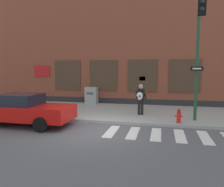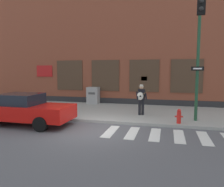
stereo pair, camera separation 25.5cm
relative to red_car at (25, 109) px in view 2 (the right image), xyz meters
name	(u,v)px [view 2 (the right image)]	position (x,y,z in m)	size (l,w,h in m)	color
ground_plane	(94,130)	(3.59, -0.09, -0.77)	(160.00, 160.00, 0.00)	#56565B
sidewalk	(116,112)	(3.59, 4.02, -0.70)	(28.00, 5.65, 0.14)	#9E9E99
building_backdrop	(129,48)	(3.59, 8.84, 3.72)	(28.00, 4.06, 8.99)	brown
crosswalk	(167,135)	(6.75, -0.11, -0.76)	(5.20, 1.90, 0.01)	silver
red_car	(25,109)	(0.00, 0.00, 0.00)	(4.60, 2.00, 1.53)	red
busker	(141,98)	(5.30, 3.06, 0.36)	(0.76, 0.62, 1.73)	black
traffic_light	(199,42)	(8.01, 1.35, 3.13)	(0.72, 2.83, 5.48)	#1E472D
utility_box	(93,95)	(1.30, 6.39, 0.00)	(0.87, 0.72, 1.25)	#9E9E9E
fire_hydrant	(179,116)	(7.28, 1.54, -0.28)	(0.38, 0.20, 0.70)	red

